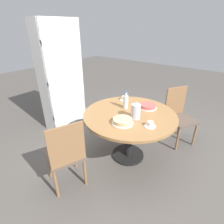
% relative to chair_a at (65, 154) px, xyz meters
% --- Properties ---
extents(ground_plane, '(14.00, 14.00, 0.00)m').
position_rel_chair_a_xyz_m(ground_plane, '(0.93, -0.30, -0.50)').
color(ground_plane, '#56514C').
extents(dining_table, '(1.30, 1.30, 0.74)m').
position_rel_chair_a_xyz_m(dining_table, '(0.93, -0.30, 0.12)').
color(dining_table, black).
rests_on(dining_table, ground_plane).
extents(chair_a, '(0.55, 0.55, 0.95)m').
position_rel_chair_a_xyz_m(chair_a, '(0.00, 0.00, 0.00)').
color(chair_a, olive).
rests_on(chair_a, ground_plane).
extents(chair_b, '(0.57, 0.57, 0.95)m').
position_rel_chair_a_xyz_m(chair_b, '(1.81, -0.73, 0.00)').
color(chair_b, olive).
rests_on(chair_b, ground_plane).
extents(bookshelf, '(0.83, 0.28, 1.97)m').
position_rel_chair_a_xyz_m(bookshelf, '(1.02, 1.26, 0.46)').
color(bookshelf, silver).
rests_on(bookshelf, ground_plane).
extents(coffee_pot, '(0.13, 0.13, 0.24)m').
position_rel_chair_a_xyz_m(coffee_pot, '(0.86, -0.43, 0.35)').
color(coffee_pot, silver).
rests_on(coffee_pot, dining_table).
extents(water_bottle, '(0.07, 0.07, 0.26)m').
position_rel_chair_a_xyz_m(water_bottle, '(1.05, -0.14, 0.35)').
color(water_bottle, silver).
rests_on(water_bottle, dining_table).
extents(cake_main, '(0.28, 0.28, 0.06)m').
position_rel_chair_a_xyz_m(cake_main, '(0.65, -0.37, 0.28)').
color(cake_main, white).
rests_on(cake_main, dining_table).
extents(cake_second, '(0.26, 0.26, 0.06)m').
position_rel_chair_a_xyz_m(cake_second, '(1.25, -0.40, 0.27)').
color(cake_second, white).
rests_on(cake_second, dining_table).
extents(cup_a, '(0.14, 0.14, 0.07)m').
position_rel_chair_a_xyz_m(cup_a, '(0.79, -0.67, 0.27)').
color(cup_a, white).
rests_on(cup_a, dining_table).
extents(cup_b, '(0.14, 0.14, 0.07)m').
position_rel_chair_a_xyz_m(cup_b, '(1.29, 0.04, 0.27)').
color(cup_b, white).
rests_on(cup_b, dining_table).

